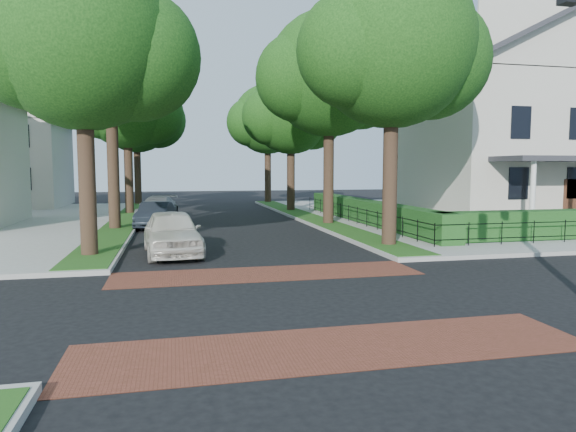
# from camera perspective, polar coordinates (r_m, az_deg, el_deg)

# --- Properties ---
(ground) EXTENTS (120.00, 120.00, 0.00)m
(ground) POSITION_cam_1_polar(r_m,az_deg,el_deg) (12.15, 0.47, -9.44)
(ground) COLOR black
(ground) RESTS_ON ground
(sidewalk_ne) EXTENTS (30.00, 30.00, 0.15)m
(sidewalk_ne) POSITION_cam_1_polar(r_m,az_deg,el_deg) (37.78, 23.32, 0.29)
(sidewalk_ne) COLOR gray
(sidewalk_ne) RESTS_ON ground
(crosswalk_far) EXTENTS (9.00, 2.20, 0.01)m
(crosswalk_far) POSITION_cam_1_polar(r_m,az_deg,el_deg) (15.20, -2.29, -6.41)
(crosswalk_far) COLOR brown
(crosswalk_far) RESTS_ON ground
(crosswalk_near) EXTENTS (9.00, 2.20, 0.01)m
(crosswalk_near) POSITION_cam_1_polar(r_m,az_deg,el_deg) (9.20, 5.15, -14.33)
(crosswalk_near) COLOR brown
(crosswalk_near) RESTS_ON ground
(grass_strip_ne) EXTENTS (1.60, 29.80, 0.02)m
(grass_strip_ne) POSITION_cam_1_polar(r_m,az_deg,el_deg) (31.73, 2.13, 0.00)
(grass_strip_ne) COLOR #1A4E16
(grass_strip_ne) RESTS_ON sidewalk_ne
(grass_strip_nw) EXTENTS (1.60, 29.80, 0.02)m
(grass_strip_nw) POSITION_cam_1_polar(r_m,az_deg,el_deg) (30.80, -17.69, -0.41)
(grass_strip_nw) COLOR #1A4E16
(grass_strip_nw) RESTS_ON sidewalk_nw
(tree_right_near) EXTENTS (7.75, 6.67, 10.66)m
(tree_right_near) POSITION_cam_1_polar(r_m,az_deg,el_deg) (20.93, 11.52, 17.72)
(tree_right_near) COLOR black
(tree_right_near) RESTS_ON sidewalk_ne
(tree_right_mid) EXTENTS (8.25, 7.09, 11.22)m
(tree_right_mid) POSITION_cam_1_polar(r_m,az_deg,el_deg) (28.37, 4.67, 15.23)
(tree_right_mid) COLOR black
(tree_right_mid) RESTS_ON sidewalk_ne
(tree_right_far) EXTENTS (7.25, 6.23, 9.74)m
(tree_right_far) POSITION_cam_1_polar(r_m,az_deg,el_deg) (36.81, 0.40, 11.26)
(tree_right_far) COLOR black
(tree_right_far) RESTS_ON sidewalk_ne
(tree_right_back) EXTENTS (7.50, 6.45, 10.20)m
(tree_right_back) POSITION_cam_1_polar(r_m,az_deg,el_deg) (45.62, -2.20, 10.55)
(tree_right_back) COLOR black
(tree_right_back) RESTS_ON sidewalk_ne
(tree_left_near) EXTENTS (7.50, 6.45, 10.20)m
(tree_left_near) POSITION_cam_1_polar(r_m,az_deg,el_deg) (19.33, -21.49, 17.42)
(tree_left_near) COLOR black
(tree_left_near) RESTS_ON sidewalk_nw
(tree_left_mid) EXTENTS (8.00, 6.88, 11.48)m
(tree_left_mid) POSITION_cam_1_polar(r_m,az_deg,el_deg) (27.33, -18.90, 16.11)
(tree_left_mid) COLOR black
(tree_left_mid) RESTS_ON sidewalk_nw
(tree_left_far) EXTENTS (7.00, 6.02, 9.86)m
(tree_left_far) POSITION_cam_1_polar(r_m,az_deg,el_deg) (35.99, -17.29, 11.50)
(tree_left_far) COLOR black
(tree_left_far) RESTS_ON sidewalk_nw
(tree_left_back) EXTENTS (7.75, 6.66, 10.44)m
(tree_left_back) POSITION_cam_1_polar(r_m,az_deg,el_deg) (44.97, -16.36, 10.61)
(tree_left_back) COLOR black
(tree_left_back) RESTS_ON sidewalk_nw
(hedge_main_road) EXTENTS (1.00, 18.00, 1.20)m
(hedge_main_road) POSITION_cam_1_polar(r_m,az_deg,el_deg) (28.50, 8.72, 0.53)
(hedge_main_road) COLOR #184116
(hedge_main_road) RESTS_ON sidewalk_ne
(fence_main_road) EXTENTS (0.06, 18.00, 0.90)m
(fence_main_road) POSITION_cam_1_polar(r_m,az_deg,el_deg) (28.23, 7.21, 0.20)
(fence_main_road) COLOR black
(fence_main_road) RESTS_ON sidewalk_ne
(house_victorian) EXTENTS (13.00, 13.05, 12.48)m
(house_victorian) POSITION_cam_1_polar(r_m,az_deg,el_deg) (34.12, 24.02, 9.78)
(house_victorian) COLOR beige
(house_victorian) RESTS_ON sidewalk_ne
(house_left_far) EXTENTS (10.00, 9.00, 10.14)m
(house_left_far) POSITION_cam_1_polar(r_m,az_deg,el_deg) (45.33, -29.32, 7.10)
(house_left_far) COLOR beige
(house_left_far) RESTS_ON sidewalk_nw
(parked_car_front) EXTENTS (2.30, 4.88, 1.61)m
(parked_car_front) POSITION_cam_1_polar(r_m,az_deg,el_deg) (18.88, -12.75, -1.78)
(parked_car_front) COLOR silver
(parked_car_front) RESTS_ON ground
(parked_car_middle) EXTENTS (2.07, 4.28, 1.35)m
(parked_car_middle) POSITION_cam_1_polar(r_m,az_deg,el_deg) (27.64, -14.54, 0.12)
(parked_car_middle) COLOR black
(parked_car_middle) RESTS_ON ground
(parked_car_rear) EXTENTS (2.73, 5.06, 1.39)m
(parked_car_rear) POSITION_cam_1_polar(r_m,az_deg,el_deg) (32.16, -14.28, 0.87)
(parked_car_rear) COLOR slate
(parked_car_rear) RESTS_ON ground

